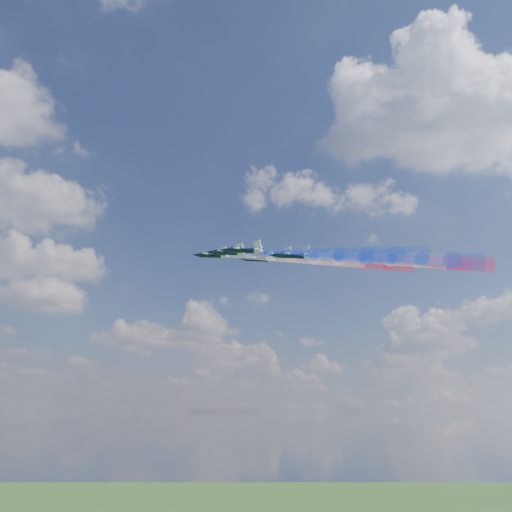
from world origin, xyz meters
TOP-DOWN VIEW (x-y plane):
  - jet_lead at (15.01, 31.05)m, footprint 16.44×17.48m
  - trail_lead at (29.15, 8.17)m, footprint 26.21×38.94m
  - jet_inner_left at (13.89, 18.78)m, footprint 16.44×17.48m
  - trail_inner_left at (28.03, -4.09)m, footprint 26.21×38.94m
  - jet_inner_right at (29.36, 27.28)m, footprint 16.44×17.48m
  - trail_inner_right at (43.50, 4.40)m, footprint 26.21×38.94m
  - jet_outer_left at (12.18, 6.34)m, footprint 16.44×17.48m
  - trail_outer_left at (26.32, -16.54)m, footprint 26.21×38.94m
  - jet_center_third at (27.58, 14.62)m, footprint 16.44×17.48m
  - trail_center_third at (41.72, -8.25)m, footprint 26.21×38.94m
  - jet_outer_right at (41.36, 21.53)m, footprint 16.44×17.48m
  - trail_outer_right at (55.50, -1.34)m, footprint 26.21×38.94m
  - jet_rear_left at (24.40, 1.11)m, footprint 16.44×17.48m
  - trail_rear_left at (38.54, -21.76)m, footprint 26.21×38.94m
  - jet_rear_right at (39.32, 9.48)m, footprint 16.44×17.48m
  - trail_rear_right at (53.46, -13.40)m, footprint 26.21×38.94m

SIDE VIEW (x-z plane):
  - trail_rear_left at x=38.54m, z-range 150.57..162.23m
  - trail_outer_left at x=26.32m, z-range 151.55..163.22m
  - trail_rear_right at x=53.46m, z-range 153.65..165.31m
  - trail_center_third at x=41.72m, z-range 154.16..165.82m
  - trail_inner_left at x=28.03m, z-range 154.19..165.85m
  - jet_rear_left at x=24.40m, z-range 156.89..164.27m
  - jet_outer_left at x=12.18m, z-range 157.88..165.26m
  - trail_inner_right at x=43.50m, z-range 156.29..167.95m
  - trail_lead at x=29.15m, z-range 156.41..168.08m
  - trail_outer_right at x=55.50m, z-range 157.00..168.67m
  - jet_rear_right at x=39.32m, z-range 159.98..167.35m
  - jet_center_third at x=27.58m, z-range 160.48..167.86m
  - jet_inner_left at x=13.89m, z-range 160.52..167.89m
  - jet_inner_right at x=29.36m, z-range 162.61..169.99m
  - jet_lead at x=15.01m, z-range 162.74..170.11m
  - jet_outer_right at x=41.36m, z-range 163.33..170.71m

